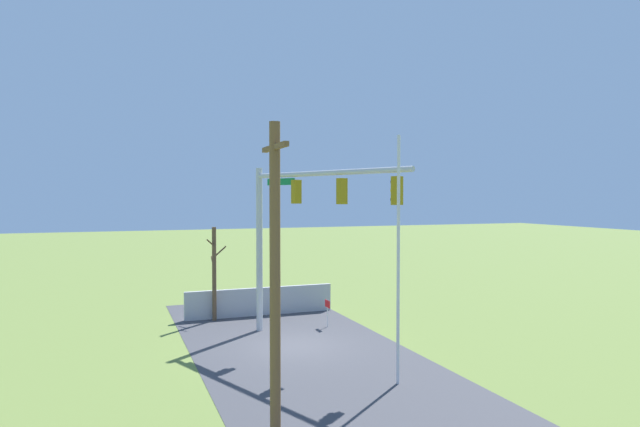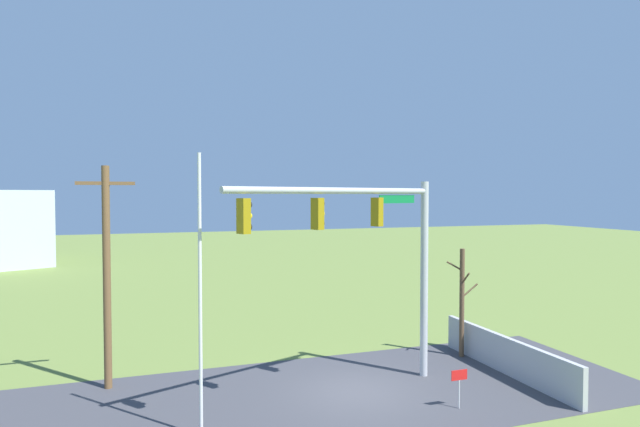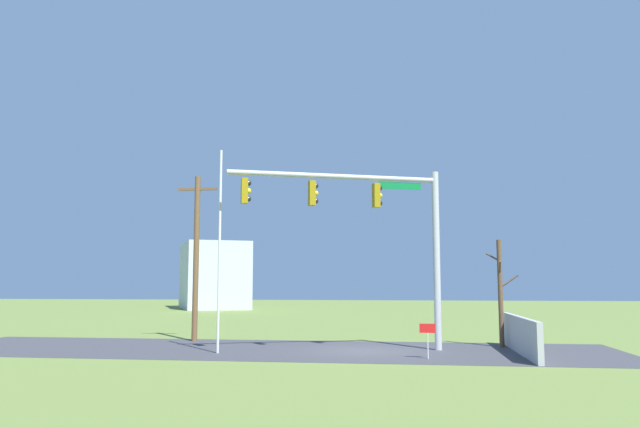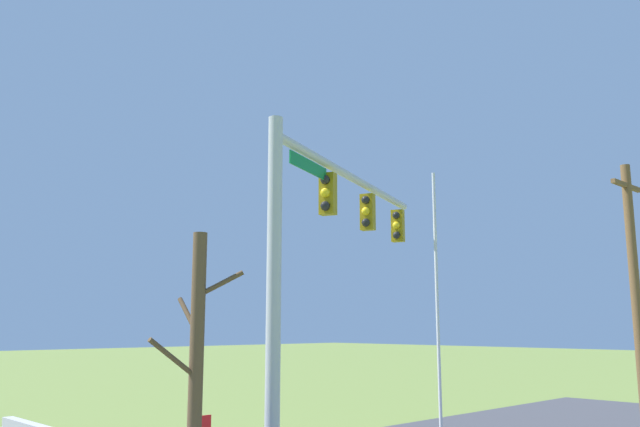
% 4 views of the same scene
% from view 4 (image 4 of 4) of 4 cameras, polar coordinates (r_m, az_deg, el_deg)
% --- Properties ---
extents(signal_mast, '(8.01, 3.36, 7.15)m').
position_cam_4_polar(signal_mast, '(14.62, 0.73, -1.88)').
color(signal_mast, '#B2B5BA').
rests_on(signal_mast, ground_plane).
extents(flagpole, '(0.10, 0.10, 7.81)m').
position_cam_4_polar(flagpole, '(19.93, 10.22, -7.48)').
color(flagpole, silver).
rests_on(flagpole, ground_plane).
extents(utility_pole, '(1.90, 0.26, 7.66)m').
position_cam_4_polar(utility_pole, '(20.00, 25.91, -6.42)').
color(utility_pole, brown).
rests_on(utility_pole, ground_plane).
extents(bare_tree, '(1.27, 1.02, 4.46)m').
position_cam_4_polar(bare_tree, '(9.41, -10.88, -14.86)').
color(bare_tree, brown).
rests_on(bare_tree, ground_plane).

